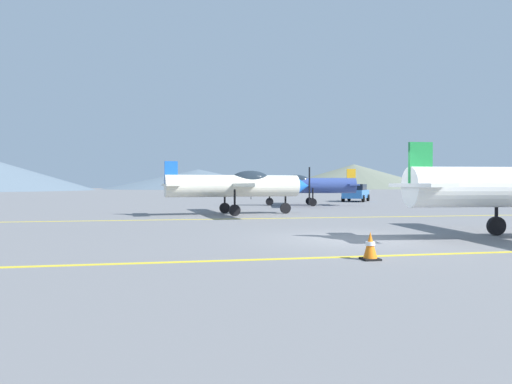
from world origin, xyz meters
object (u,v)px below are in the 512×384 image
object	(u,v)px
traffic_cone_front	(370,246)
airplane_mid	(239,185)
airplane_far	(304,185)
car_sedan	(356,192)

from	to	relation	value
traffic_cone_front	airplane_mid	bearing A→B (deg)	92.48
airplane_far	traffic_cone_front	world-z (taller)	airplane_far
airplane_mid	car_sedan	world-z (taller)	airplane_mid
airplane_far	car_sedan	bearing A→B (deg)	44.69
airplane_mid	traffic_cone_front	size ratio (longest dim) A/B	15.58
airplane_mid	traffic_cone_front	bearing A→B (deg)	-87.52
car_sedan	traffic_cone_front	bearing A→B (deg)	-112.34
airplane_mid	car_sedan	distance (m)	21.02
airplane_far	car_sedan	world-z (taller)	airplane_far
airplane_mid	traffic_cone_front	world-z (taller)	airplane_mid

